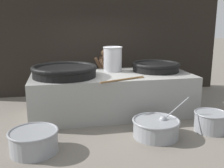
{
  "coord_description": "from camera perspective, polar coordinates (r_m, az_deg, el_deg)",
  "views": [
    {
      "loc": [
        -1.3,
        -6.17,
        2.2
      ],
      "look_at": [
        0.0,
        0.0,
        0.74
      ],
      "focal_mm": 42.0,
      "sensor_mm": 36.0,
      "label": 1
    }
  ],
  "objects": [
    {
      "name": "ground_plane",
      "position": [
        6.67,
        0.0,
        -6.19
      ],
      "size": [
        60.0,
        60.0,
        0.0
      ],
      "primitive_type": "plane",
      "color": "slate"
    },
    {
      "name": "back_wall",
      "position": [
        8.39,
        -3.05,
        11.39
      ],
      "size": [
        8.03,
        0.24,
        3.92
      ],
      "primitive_type": "cube",
      "color": "black",
      "rests_on": "ground_plane"
    },
    {
      "name": "hearth_platform",
      "position": [
        6.53,
        0.0,
        -2.11
      ],
      "size": [
        3.91,
        1.7,
        0.99
      ],
      "color": "gray",
      "rests_on": "ground_plane"
    },
    {
      "name": "giant_wok_near",
      "position": [
        6.2,
        -10.3,
        2.9
      ],
      "size": [
        1.52,
        1.52,
        0.27
      ],
      "color": "black",
      "rests_on": "hearth_platform"
    },
    {
      "name": "giant_wok_far",
      "position": [
        6.9,
        9.51,
        3.8
      ],
      "size": [
        1.24,
        1.24,
        0.23
      ],
      "color": "black",
      "rests_on": "hearth_platform"
    },
    {
      "name": "stock_pot",
      "position": [
        6.8,
        0.15,
        5.54
      ],
      "size": [
        0.5,
        0.5,
        0.63
      ],
      "color": "#B7B7BC",
      "rests_on": "hearth_platform"
    },
    {
      "name": "stirring_paddle",
      "position": [
        5.75,
        2.83,
        1.04
      ],
      "size": [
        1.08,
        0.49,
        0.04
      ],
      "rotation": [
        0.0,
        0.0,
        0.38
      ],
      "color": "brown",
      "rests_on": "hearth_platform"
    },
    {
      "name": "cook",
      "position": [
        7.63,
        -1.72,
        2.44
      ],
      "size": [
        0.38,
        0.57,
        1.47
      ],
      "rotation": [
        0.0,
        0.0,
        3.3
      ],
      "color": "brown",
      "rests_on": "ground_plane"
    },
    {
      "name": "prep_bowl_vegetables",
      "position": [
        5.32,
        9.53,
        -9.24
      ],
      "size": [
        1.21,
        0.94,
        0.75
      ],
      "color": "gray",
      "rests_on": "ground_plane"
    },
    {
      "name": "prep_bowl_meat",
      "position": [
        4.85,
        -16.66,
        -11.64
      ],
      "size": [
        0.87,
        0.87,
        0.4
      ],
      "color": "gray",
      "rests_on": "ground_plane"
    },
    {
      "name": "prep_bowl_extra",
      "position": [
        5.86,
        20.68,
        -7.51
      ],
      "size": [
        0.69,
        0.69,
        0.41
      ],
      "color": "gray",
      "rests_on": "ground_plane"
    }
  ]
}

